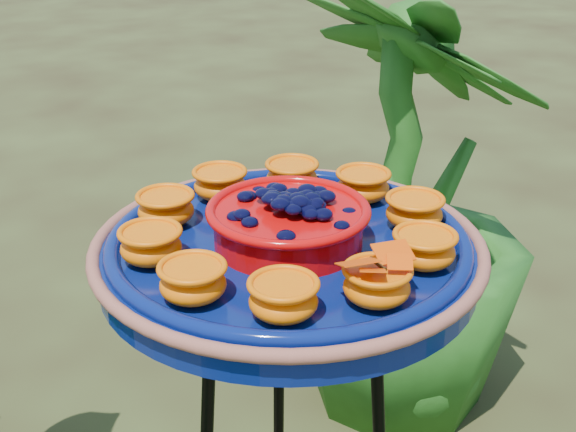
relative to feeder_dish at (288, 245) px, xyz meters
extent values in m
torus|color=black|center=(0.00, 0.00, -0.05)|extent=(0.34, 0.34, 0.02)
cylinder|color=#071556|center=(0.00, 0.00, -0.02)|extent=(0.59, 0.59, 0.04)
torus|color=#9C5746|center=(0.00, 0.00, 0.00)|extent=(0.47, 0.47, 0.02)
torus|color=#071556|center=(0.00, 0.00, 0.00)|extent=(0.43, 0.43, 0.02)
cylinder|color=#BD0707|center=(0.00, 0.00, 0.02)|extent=(0.23, 0.23, 0.04)
torus|color=#BD0707|center=(0.00, 0.00, 0.05)|extent=(0.19, 0.19, 0.01)
ellipsoid|color=black|center=(0.00, 0.00, 0.05)|extent=(0.16, 0.16, 0.03)
ellipsoid|color=#FF7202|center=(0.16, -0.04, 0.02)|extent=(0.07, 0.07, 0.03)
cylinder|color=orange|center=(0.16, -0.04, 0.04)|extent=(0.06, 0.06, 0.01)
ellipsoid|color=#FF7202|center=(0.15, 0.06, 0.02)|extent=(0.07, 0.07, 0.03)
cylinder|color=orange|center=(0.15, 0.06, 0.04)|extent=(0.06, 0.06, 0.01)
ellipsoid|color=#FF7202|center=(0.09, 0.14, 0.02)|extent=(0.07, 0.07, 0.03)
cylinder|color=orange|center=(0.09, 0.14, 0.04)|extent=(0.06, 0.06, 0.01)
ellipsoid|color=#FF7202|center=(-0.01, 0.16, 0.02)|extent=(0.07, 0.07, 0.03)
cylinder|color=orange|center=(-0.01, 0.16, 0.04)|extent=(0.06, 0.06, 0.01)
ellipsoid|color=#FF7202|center=(-0.10, 0.12, 0.02)|extent=(0.07, 0.07, 0.03)
cylinder|color=orange|center=(-0.10, 0.12, 0.04)|extent=(0.06, 0.06, 0.01)
ellipsoid|color=#FF7202|center=(-0.16, 0.04, 0.02)|extent=(0.07, 0.07, 0.03)
cylinder|color=orange|center=(-0.16, 0.04, 0.04)|extent=(0.06, 0.06, 0.01)
ellipsoid|color=#FF7202|center=(-0.15, -0.06, 0.02)|extent=(0.07, 0.07, 0.03)
cylinder|color=orange|center=(-0.15, -0.06, 0.04)|extent=(0.06, 0.06, 0.01)
ellipsoid|color=#FF7202|center=(-0.09, -0.14, 0.02)|extent=(0.07, 0.07, 0.03)
cylinder|color=orange|center=(-0.09, -0.14, 0.04)|extent=(0.06, 0.06, 0.01)
ellipsoid|color=#FF7202|center=(0.01, -0.16, 0.02)|extent=(0.07, 0.07, 0.03)
cylinder|color=orange|center=(0.01, -0.16, 0.04)|extent=(0.06, 0.06, 0.01)
ellipsoid|color=#FF7202|center=(0.10, -0.12, 0.02)|extent=(0.07, 0.07, 0.03)
cylinder|color=orange|center=(0.10, -0.12, 0.04)|extent=(0.06, 0.06, 0.01)
cylinder|color=black|center=(0.01, -0.16, 0.05)|extent=(0.01, 0.03, 0.00)
cube|color=#FF5405|center=(-0.01, -0.16, 0.05)|extent=(0.05, 0.04, 0.01)
cube|color=#FF5405|center=(0.03, -0.16, 0.05)|extent=(0.05, 0.04, 0.01)
imported|color=#205516|center=(0.73, 0.66, -0.37)|extent=(0.71, 0.71, 1.11)
camera|label=1|loc=(-0.43, -0.73, 0.43)|focal=50.00mm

